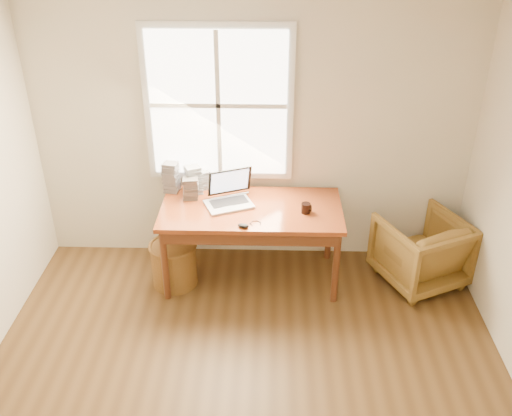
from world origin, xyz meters
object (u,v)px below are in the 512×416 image
Objects in this scene: laptop at (228,189)px; wicker_stool at (174,264)px; cd_stack_a at (194,180)px; desk at (251,209)px; armchair at (421,250)px; coffee_mug at (306,208)px.

wicker_stool is at bearing 173.40° from laptop.
cd_stack_a reaches higher than wicker_stool.
laptop reaches higher than desk.
armchair is 1.85m from laptop.
wicker_stool is 0.88m from laptop.
armchair is 2.26m from wicker_stool.
wicker_stool is at bearing -22.53° from armchair.
armchair is at bearing -7.03° from cd_stack_a.
desk is 0.89m from wicker_stool.
desk is at bearing -30.93° from laptop.
armchair is 7.93× the size of coffee_mug.
laptop is 5.04× the size of coffee_mug.
coffee_mug is (0.68, -0.11, -0.12)m from laptop.
cd_stack_a is at bearing 166.91° from coffee_mug.
coffee_mug is (0.47, -0.08, 0.06)m from desk.
armchair is (1.55, 0.00, -0.41)m from desk.
cd_stack_a is (-0.54, 0.26, 0.15)m from desk.
armchair is at bearing 2.91° from wicker_stool.
coffee_mug is (-1.08, -0.08, 0.47)m from armchair.
armchair is 2.69× the size of cd_stack_a.
laptop is at bearing 176.21° from coffee_mug.
desk is at bearing 9.23° from wicker_stool.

